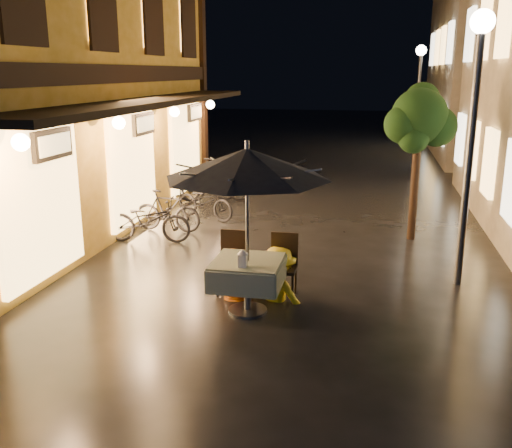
% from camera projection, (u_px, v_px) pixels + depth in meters
% --- Properties ---
extents(ground, '(90.00, 90.00, 0.00)m').
position_uv_depth(ground, '(252.00, 318.00, 7.99)').
color(ground, black).
rests_on(ground, ground).
extents(west_building, '(5.90, 11.40, 7.40)m').
position_uv_depth(west_building, '(24.00, 54.00, 11.93)').
color(west_building, '#BC8F28').
rests_on(west_building, ground).
extents(street_tree, '(1.43, 1.20, 3.15)m').
position_uv_depth(street_tree, '(420.00, 120.00, 11.17)').
color(street_tree, black).
rests_on(street_tree, ground).
extents(streetlamp_near, '(0.36, 0.36, 4.23)m').
position_uv_depth(streetlamp_near, '(475.00, 101.00, 8.55)').
color(streetlamp_near, '#59595E').
rests_on(streetlamp_near, ground).
extents(streetlamp_far, '(0.36, 0.36, 4.23)m').
position_uv_depth(streetlamp_far, '(419.00, 84.00, 19.90)').
color(streetlamp_far, '#59595E').
rests_on(streetlamp_far, ground).
extents(cafe_table, '(0.99, 0.99, 0.78)m').
position_uv_depth(cafe_table, '(248.00, 273.00, 8.07)').
color(cafe_table, '#59595E').
rests_on(cafe_table, ground).
extents(patio_umbrella, '(2.30, 2.30, 2.46)m').
position_uv_depth(patio_umbrella, '(247.00, 164.00, 7.66)').
color(patio_umbrella, '#59595E').
rests_on(patio_umbrella, ground).
extents(cafe_chair_left, '(0.42, 0.42, 0.97)m').
position_uv_depth(cafe_chair_left, '(233.00, 258.00, 8.85)').
color(cafe_chair_left, black).
rests_on(cafe_chair_left, ground).
extents(cafe_chair_right, '(0.42, 0.42, 0.97)m').
position_uv_depth(cafe_chair_right, '(283.00, 262.00, 8.70)').
color(cafe_chair_right, black).
rests_on(cafe_chair_right, ground).
extents(table_lantern, '(0.16, 0.16, 0.25)m').
position_uv_depth(table_lantern, '(243.00, 257.00, 7.71)').
color(table_lantern, white).
rests_on(table_lantern, cafe_table).
extents(person_orange, '(0.80, 0.67, 1.48)m').
position_uv_depth(person_orange, '(234.00, 250.00, 8.62)').
color(person_orange, '#DC630C').
rests_on(person_orange, ground).
extents(person_yellow, '(1.15, 0.87, 1.57)m').
position_uv_depth(person_yellow, '(278.00, 249.00, 8.51)').
color(person_yellow, yellow).
rests_on(person_yellow, ground).
extents(bicycle_0, '(1.78, 0.78, 0.91)m').
position_uv_depth(bicycle_0, '(148.00, 220.00, 11.47)').
color(bicycle_0, black).
rests_on(bicycle_0, ground).
extents(bicycle_1, '(1.53, 0.53, 0.90)m').
position_uv_depth(bicycle_1, '(167.00, 211.00, 12.24)').
color(bicycle_1, black).
rests_on(bicycle_1, ground).
extents(bicycle_2, '(1.69, 1.12, 0.84)m').
position_uv_depth(bicycle_2, '(205.00, 201.00, 13.28)').
color(bicycle_2, black).
rests_on(bicycle_2, ground).
extents(bicycle_3, '(1.60, 0.97, 0.93)m').
position_uv_depth(bicycle_3, '(207.00, 184.00, 15.08)').
color(bicycle_3, black).
rests_on(bicycle_3, ground).
extents(bicycle_4, '(1.96, 1.19, 0.97)m').
position_uv_depth(bicycle_4, '(216.00, 184.00, 15.04)').
color(bicycle_4, black).
rests_on(bicycle_4, ground).
extents(bicycle_5, '(1.62, 0.58, 0.96)m').
position_uv_depth(bicycle_5, '(216.00, 175.00, 16.37)').
color(bicycle_5, black).
rests_on(bicycle_5, ground).
extents(bicycle_6, '(1.77, 0.64, 0.92)m').
position_uv_depth(bicycle_6, '(231.00, 167.00, 17.77)').
color(bicycle_6, black).
rests_on(bicycle_6, ground).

